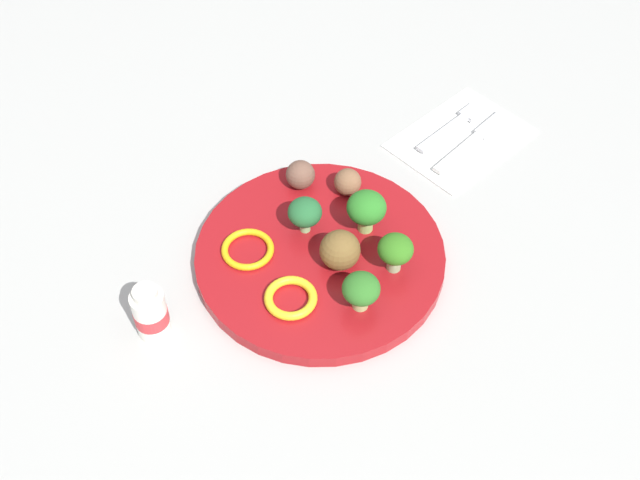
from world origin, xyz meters
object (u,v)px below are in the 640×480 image
broccoli_floret_near_rim (395,250)px  pepper_ring_back_left (291,298)px  meatball_back_right (300,175)px  knife (475,139)px  meatball_mid_left (340,250)px  plate (320,256)px  broccoli_floret_far_rim (305,213)px  broccoli_floret_front_right (361,290)px  napkin (460,138)px  pepper_ring_center (248,249)px  fork (454,125)px  meatball_mid_right (348,182)px  yogurt_bottle (150,313)px  broccoli_floret_back_right (366,209)px

broccoli_floret_near_rim → pepper_ring_back_left: size_ratio=0.85×
meatball_back_right → knife: bearing=-18.3°
broccoli_floret_near_rim → meatball_mid_left: 0.06m
plate → meatball_mid_left: meatball_mid_left is taller
broccoli_floret_far_rim → broccoli_floret_front_right: bearing=-101.4°
pepper_ring_back_left → napkin: 0.34m
napkin → knife: size_ratio=1.17×
pepper_ring_center → fork: bearing=0.3°
meatball_mid_right → knife: 0.20m
meatball_back_right → fork: meatball_back_right is taller
plate → pepper_ring_center: pepper_ring_center is taller
napkin → fork: 0.02m
pepper_ring_center → fork: pepper_ring_center is taller
meatball_back_right → napkin: bearing=-14.8°
broccoli_floret_far_rim → meatball_back_right: size_ratio=1.29×
plate → pepper_ring_back_left: bearing=-155.1°
knife → pepper_ring_back_left: bearing=-171.7°
napkin → plate: bearing=-172.4°
broccoli_floret_near_rim → napkin: (0.22, 0.11, -0.04)m
broccoli_floret_near_rim → meatball_back_right: size_ratio=1.38×
broccoli_floret_near_rim → fork: size_ratio=0.40×
broccoli_floret_far_rim → fork: 0.27m
broccoli_floret_near_rim → fork: bearing=28.5°
pepper_ring_back_left → yogurt_bottle: bearing=150.0°
meatball_mid_left → meatball_back_right: bearing=70.1°
napkin → knife: knife is taller
napkin → pepper_ring_back_left: bearing=-168.7°
meatball_mid_right → pepper_ring_back_left: (-0.15, -0.08, -0.01)m
fork → pepper_ring_back_left: bearing=-166.0°
broccoli_floret_back_right → broccoli_floret_front_right: bearing=-135.4°
broccoli_floret_far_rim → broccoli_floret_near_rim: 0.11m
broccoli_floret_near_rim → pepper_ring_center: bearing=131.3°
meatball_back_right → meatball_mid_left: 0.13m
pepper_ring_back_left → yogurt_bottle: size_ratio=0.82×
broccoli_floret_back_right → meatball_back_right: broccoli_floret_back_right is taller
meatball_mid_left → pepper_ring_back_left: size_ratio=0.79×
broccoli_floret_back_right → meatball_mid_right: broccoli_floret_back_right is taller
broccoli_floret_back_right → yogurt_bottle: (-0.25, 0.05, -0.02)m
plate → meatball_mid_left: (0.01, -0.03, 0.03)m
meatball_mid_left → knife: size_ratio=0.31×
napkin → meatball_mid_left: bearing=-166.6°
broccoli_floret_far_rim → meatball_mid_left: same height
meatball_mid_right → napkin: 0.19m
broccoli_floret_far_rim → yogurt_bottle: size_ratio=0.65×
broccoli_floret_front_right → pepper_ring_center: broccoli_floret_front_right is taller
broccoli_floret_back_right → fork: (0.21, 0.06, -0.04)m
broccoli_floret_back_right → meatball_mid_right: bearing=67.6°
meatball_back_right → meatball_mid_left: meatball_mid_left is taller
plate → broccoli_floret_back_right: broccoli_floret_back_right is taller
napkin → meatball_back_right: bearing=165.2°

